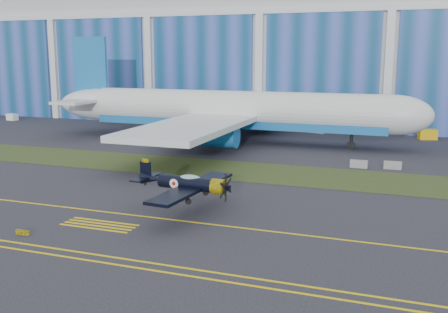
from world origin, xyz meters
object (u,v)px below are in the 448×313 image
(warbird, at_px, (187,183))
(shipping_container, at_px, (312,125))
(jetliner, at_px, (235,69))
(tug, at_px, (428,134))

(warbird, bearing_deg, shipping_container, 93.85)
(jetliner, relative_size, tug, 23.44)
(jetliner, bearing_deg, shipping_container, 57.38)
(warbird, height_order, tug, warbird)
(tug, bearing_deg, shipping_container, 158.97)
(jetliner, distance_m, tug, 31.96)
(shipping_container, bearing_deg, jetliner, -104.03)
(shipping_container, height_order, tug, shipping_container)
(warbird, xyz_separation_m, tug, (19.45, 48.52, -1.79))
(warbird, height_order, shipping_container, warbird)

